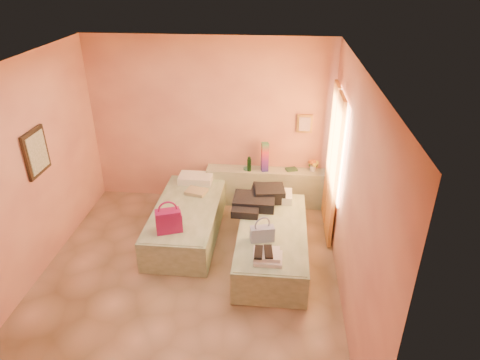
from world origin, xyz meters
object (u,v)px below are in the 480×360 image
object	(u,v)px
bed_right	(272,243)
bed_left	(187,220)
headboard_ledge	(267,187)
flower_vase	(313,164)
water_bottle	(249,164)
towel_stack	(268,257)
blue_handbag	(262,234)
magenta_handbag	(169,220)
green_book	(291,169)

from	to	relation	value
bed_right	bed_left	bearing A→B (deg)	160.77
headboard_ledge	flower_vase	distance (m)	0.88
water_bottle	towel_stack	xyz separation A→B (m)	(0.40, -2.17, -0.22)
flower_vase	blue_handbag	xyz separation A→B (m)	(-0.76, -1.85, -0.17)
bed_right	towel_stack	size ratio (longest dim) A/B	5.71
bed_left	flower_vase	bearing A→B (deg)	29.76
flower_vase	bed_left	bearing A→B (deg)	-150.68
bed_left	blue_handbag	xyz separation A→B (m)	(1.18, -0.76, 0.35)
headboard_ledge	water_bottle	world-z (taller)	water_bottle
bed_left	bed_right	size ratio (longest dim) A/B	1.00
headboard_ledge	magenta_handbag	distance (m)	2.16
flower_vase	towel_stack	distance (m)	2.38
magenta_handbag	headboard_ledge	bearing A→B (deg)	33.16
headboard_ledge	towel_stack	size ratio (longest dim) A/B	5.86
bed_left	towel_stack	xyz separation A→B (m)	(1.27, -1.18, 0.30)
flower_vase	blue_handbag	bearing A→B (deg)	-112.36
bed_left	towel_stack	bearing A→B (deg)	-42.35
flower_vase	magenta_handbag	size ratio (longest dim) A/B	0.68
flower_vase	magenta_handbag	world-z (taller)	flower_vase
bed_left	green_book	xyz separation A→B (m)	(1.58, 1.08, 0.42)
bed_left	magenta_handbag	bearing A→B (deg)	-97.92
headboard_ledge	bed_left	distance (m)	1.58
bed_right	flower_vase	xyz separation A→B (m)	(0.63, 1.56, 0.52)
magenta_handbag	towel_stack	bearing A→B (deg)	-40.93
green_book	blue_handbag	distance (m)	1.88
bed_left	magenta_handbag	size ratio (longest dim) A/B	5.70
bed_right	towel_stack	distance (m)	0.77
bed_right	blue_handbag	bearing A→B (deg)	-113.98
headboard_ledge	water_bottle	bearing A→B (deg)	-168.23
headboard_ledge	magenta_handbag	size ratio (longest dim) A/B	5.85
bed_left	blue_handbag	distance (m)	1.45
headboard_ledge	blue_handbag	xyz separation A→B (m)	(-0.00, -1.81, 0.28)
water_bottle	blue_handbag	distance (m)	1.78
green_book	towel_stack	size ratio (longest dim) A/B	0.52
headboard_ledge	magenta_handbag	bearing A→B (deg)	-126.77
bed_right	magenta_handbag	distance (m)	1.48
headboard_ledge	blue_handbag	bearing A→B (deg)	-90.00
flower_vase	water_bottle	bearing A→B (deg)	-174.46
bed_left	water_bottle	xyz separation A→B (m)	(0.88, 0.99, 0.52)
headboard_ledge	water_bottle	xyz separation A→B (m)	(-0.30, -0.06, 0.45)
headboard_ledge	blue_handbag	distance (m)	1.83
water_bottle	headboard_ledge	bearing A→B (deg)	11.77
headboard_ledge	green_book	distance (m)	0.53
flower_vase	bed_right	bearing A→B (deg)	-111.97
green_book	magenta_handbag	xyz separation A→B (m)	(-1.68, -1.73, -0.00)
bed_right	green_book	world-z (taller)	green_book
bed_right	water_bottle	world-z (taller)	water_bottle
magenta_handbag	bed_left	bearing A→B (deg)	61.59
magenta_handbag	towel_stack	xyz separation A→B (m)	(1.37, -0.52, -0.11)
bed_left	blue_handbag	world-z (taller)	blue_handbag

